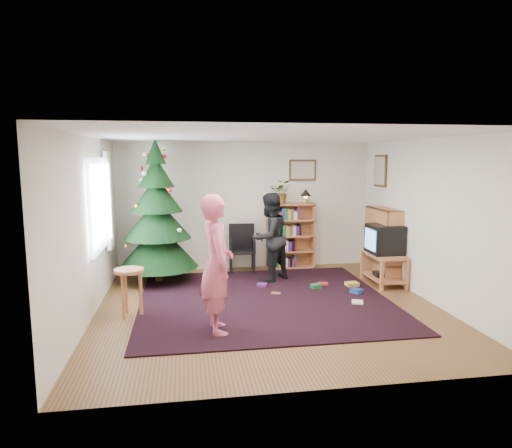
{
  "coord_description": "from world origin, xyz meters",
  "views": [
    {
      "loc": [
        -1.2,
        -6.44,
        2.2
      ],
      "look_at": [
        -0.02,
        1.01,
        1.1
      ],
      "focal_mm": 32.0,
      "sensor_mm": 36.0,
      "label": 1
    }
  ],
  "objects": [
    {
      "name": "rug",
      "position": [
        0.0,
        0.3,
        0.01
      ],
      "size": [
        3.8,
        3.6,
        0.02
      ],
      "primitive_type": "cube",
      "color": "black",
      "rests_on": "floor"
    },
    {
      "name": "wall_left",
      "position": [
        -2.5,
        0.0,
        1.25
      ],
      "size": [
        0.02,
        5.0,
        2.5
      ],
      "primitive_type": "cube",
      "color": "silver",
      "rests_on": "floor"
    },
    {
      "name": "window_pane",
      "position": [
        -2.47,
        0.6,
        1.5
      ],
      "size": [
        0.04,
        1.2,
        1.4
      ],
      "primitive_type": "cube",
      "color": "silver",
      "rests_on": "wall_left"
    },
    {
      "name": "wall_right",
      "position": [
        2.5,
        0.0,
        1.25
      ],
      "size": [
        0.02,
        5.0,
        2.5
      ],
      "primitive_type": "cube",
      "color": "silver",
      "rests_on": "floor"
    },
    {
      "name": "curtain",
      "position": [
        -2.43,
        1.3,
        1.5
      ],
      "size": [
        0.06,
        0.35,
        1.6
      ],
      "primitive_type": "cube",
      "color": "white",
      "rests_on": "wall_left"
    },
    {
      "name": "wall_back",
      "position": [
        0.0,
        2.5,
        1.25
      ],
      "size": [
        5.0,
        0.02,
        2.5
      ],
      "primitive_type": "cube",
      "color": "silver",
      "rests_on": "floor"
    },
    {
      "name": "potted_plant",
      "position": [
        0.68,
        2.34,
        1.53
      ],
      "size": [
        0.51,
        0.48,
        0.46
      ],
      "primitive_type": "imported",
      "rotation": [
        0.0,
        0.0,
        -0.34
      ],
      "color": "gray",
      "rests_on": "bookshelf_back"
    },
    {
      "name": "wall_front",
      "position": [
        0.0,
        -2.5,
        1.25
      ],
      "size": [
        5.0,
        0.02,
        2.5
      ],
      "primitive_type": "cube",
      "color": "silver",
      "rests_on": "floor"
    },
    {
      "name": "table_lamp",
      "position": [
        1.18,
        2.34,
        1.49
      ],
      "size": [
        0.21,
        0.21,
        0.29
      ],
      "color": "#A57F33",
      "rests_on": "bookshelf_back"
    },
    {
      "name": "picture_right",
      "position": [
        2.48,
        1.75,
        1.95
      ],
      "size": [
        0.03,
        0.5,
        0.6
      ],
      "color": "#4C3319",
      "rests_on": "wall_right"
    },
    {
      "name": "ceiling",
      "position": [
        0.0,
        0.0,
        2.5
      ],
      "size": [
        5.0,
        5.0,
        0.0
      ],
      "primitive_type": "plane",
      "rotation": [
        3.14,
        0.0,
        0.0
      ],
      "color": "white",
      "rests_on": "wall_back"
    },
    {
      "name": "person_by_chair",
      "position": [
        0.28,
        1.4,
        0.79
      ],
      "size": [
        0.98,
        0.94,
        1.59
      ],
      "primitive_type": "imported",
      "rotation": [
        0.0,
        0.0,
        3.79
      ],
      "color": "black",
      "rests_on": "rug"
    },
    {
      "name": "bookshelf_back",
      "position": [
        0.88,
        2.34,
        0.66
      ],
      "size": [
        0.95,
        0.3,
        1.3
      ],
      "color": "#C37845",
      "rests_on": "floor"
    },
    {
      "name": "armchair",
      "position": [
        -0.12,
        2.25,
        0.49
      ],
      "size": [
        0.54,
        0.54,
        0.91
      ],
      "rotation": [
        0.0,
        0.0,
        -0.09
      ],
      "color": "black",
      "rests_on": "rug"
    },
    {
      "name": "stool",
      "position": [
        -1.98,
        -0.11,
        0.53
      ],
      "size": [
        0.41,
        0.41,
        0.68
      ],
      "color": "#C37845",
      "rests_on": "floor"
    },
    {
      "name": "picture_back",
      "position": [
        1.15,
        2.48,
        1.95
      ],
      "size": [
        0.55,
        0.03,
        0.42
      ],
      "color": "#4C3319",
      "rests_on": "wall_back"
    },
    {
      "name": "tv_stand",
      "position": [
        2.22,
        0.9,
        0.33
      ],
      "size": [
        0.51,
        0.91,
        0.55
      ],
      "color": "#C37845",
      "rests_on": "floor"
    },
    {
      "name": "bookshelf_right",
      "position": [
        2.34,
        1.23,
        0.66
      ],
      "size": [
        0.3,
        0.95,
        1.3
      ],
      "rotation": [
        0.0,
        0.0,
        1.57
      ],
      "color": "#C37845",
      "rests_on": "floor"
    },
    {
      "name": "floor_clutter",
      "position": [
        0.99,
        0.62,
        0.04
      ],
      "size": [
        1.73,
        1.32,
        0.08
      ],
      "color": "#A51E19",
      "rests_on": "rug"
    },
    {
      "name": "crt_tv",
      "position": [
        2.22,
        0.9,
        0.8
      ],
      "size": [
        0.53,
        0.57,
        0.5
      ],
      "color": "black",
      "rests_on": "tv_stand"
    },
    {
      "name": "floor",
      "position": [
        0.0,
        0.0,
        0.0
      ],
      "size": [
        5.0,
        5.0,
        0.0
      ],
      "primitive_type": "plane",
      "color": "brown",
      "rests_on": "ground"
    },
    {
      "name": "person_standing",
      "position": [
        -0.82,
        -0.87,
        0.88
      ],
      "size": [
        0.49,
        0.68,
        1.76
      ],
      "primitive_type": "imported",
      "rotation": [
        0.0,
        0.0,
        1.68
      ],
      "color": "#D15370",
      "rests_on": "rug"
    },
    {
      "name": "christmas_tree",
      "position": [
        -1.68,
        1.67,
        1.06
      ],
      "size": [
        1.4,
        1.4,
        2.54
      ],
      "rotation": [
        0.0,
        0.0,
        -0.23
      ],
      "color": "#3F2816",
      "rests_on": "rug"
    }
  ]
}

